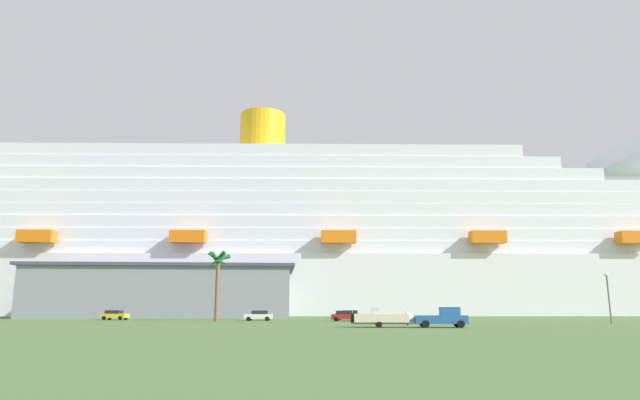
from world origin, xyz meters
name	(u,v)px	position (x,y,z in m)	size (l,w,h in m)	color
ground_plane	(355,318)	(0.00, 30.00, 0.00)	(600.00, 600.00, 0.00)	#4C6B38
cruise_ship	(401,251)	(14.71, 62.38, 16.38)	(289.46, 39.19, 61.08)	white
terminal_building	(169,292)	(-37.93, 34.63, 5.09)	(52.78, 30.18, 10.14)	gray
pickup_truck	(443,318)	(6.33, -16.46, 1.04)	(5.70, 2.53, 2.20)	#2659A5
small_boat_on_trailer	(387,318)	(0.24, -16.12, 0.96)	(8.30, 2.16, 2.15)	#595960
palm_tree	(218,267)	(-22.87, 7.09, 8.27)	(3.64, 3.59, 10.76)	brown
street_lamp	(608,290)	(30.62, -5.86, 4.40)	(0.56, 0.56, 6.57)	slate
parked_car_white_van	(259,315)	(-16.63, 9.55, 0.83)	(4.42, 2.22, 1.58)	white
parked_car_green_wagon	(349,315)	(-2.13, 14.40, 0.83)	(4.81, 2.54, 1.58)	#2D723F
parked_car_red_hatchback	(346,316)	(-3.06, 7.54, 0.83)	(4.65, 2.56, 1.58)	red
parked_car_yellow_taxi	(115,315)	(-41.09, 14.41, 0.83)	(4.48, 2.53, 1.58)	yellow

